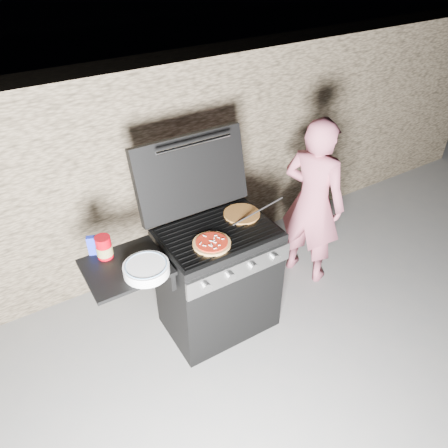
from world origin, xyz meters
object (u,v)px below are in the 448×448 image
gas_grill (189,292)px  pizza_topped (212,243)px  sauce_jar (104,247)px  person (313,203)px

gas_grill → pizza_topped: pizza_topped is taller
pizza_topped → gas_grill: bearing=141.9°
pizza_topped → sauce_jar: sauce_jar is taller
person → gas_grill: bearing=73.1°
gas_grill → sauce_jar: size_ratio=8.70×
gas_grill → pizza_topped: (0.14, -0.11, 0.47)m
pizza_topped → person: (1.09, 0.23, -0.19)m
gas_grill → pizza_topped: size_ratio=5.31×
person → sauce_jar: bearing=66.5°
gas_grill → person: bearing=5.7°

